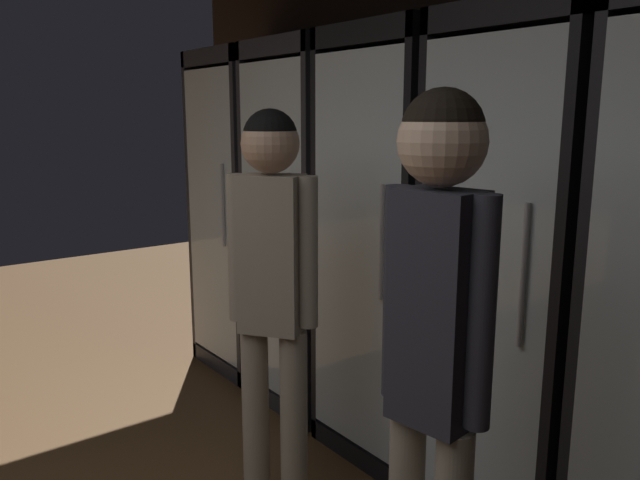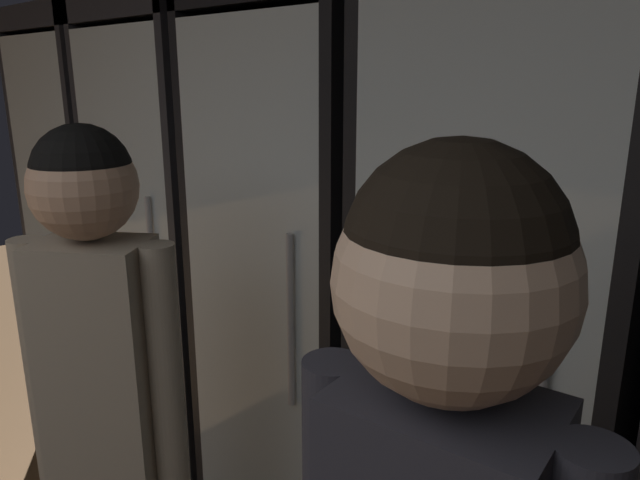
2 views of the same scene
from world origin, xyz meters
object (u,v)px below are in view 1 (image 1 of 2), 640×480
object	(u,v)px
cooler_left	(321,232)
shopper_far	(435,330)
cooler_far_left	(257,216)
cooler_center	(407,252)
cooler_right	(532,284)
shopper_near	(272,275)

from	to	relation	value
cooler_left	shopper_far	world-z (taller)	cooler_left
cooler_far_left	cooler_center	size ratio (longest dim) A/B	1.00
cooler_far_left	cooler_center	bearing A→B (deg)	-0.03
cooler_right	shopper_near	world-z (taller)	cooler_right
cooler_far_left	shopper_far	xyz separation A→B (m)	(2.43, -0.93, 0.10)
cooler_left	shopper_far	bearing A→B (deg)	-28.41
shopper_near	shopper_far	world-z (taller)	shopper_far
cooler_center	shopper_far	bearing A→B (deg)	-42.17
shopper_near	cooler_right	bearing A→B (deg)	55.01
cooler_left	shopper_near	bearing A→B (deg)	-46.68
cooler_left	cooler_center	bearing A→B (deg)	-0.13
cooler_right	shopper_near	distance (m)	1.04
cooler_far_left	shopper_near	world-z (taller)	cooler_far_left
cooler_left	cooler_right	world-z (taller)	same
cooler_far_left	cooler_left	size ratio (longest dim) A/B	1.00
cooler_center	cooler_right	world-z (taller)	same
cooler_far_left	cooler_center	distance (m)	1.40
cooler_left	cooler_right	xyz separation A→B (m)	(1.40, 0.00, 0.00)
cooler_far_left	cooler_right	bearing A→B (deg)	0.03
cooler_center	cooler_right	size ratio (longest dim) A/B	1.00
cooler_right	shopper_near	bearing A→B (deg)	-124.99
cooler_far_left	shopper_far	bearing A→B (deg)	-21.05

